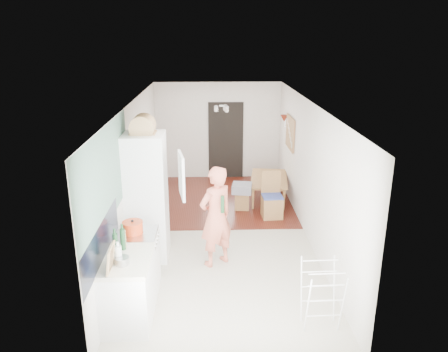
{
  "coord_description": "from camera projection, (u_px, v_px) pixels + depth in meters",
  "views": [
    {
      "loc": [
        -0.21,
        -7.55,
        3.66
      ],
      "look_at": [
        0.05,
        0.2,
        1.11
      ],
      "focal_mm": 35.0,
      "sensor_mm": 36.0,
      "label": 1
    }
  ],
  "objects": [
    {
      "name": "wood_floor_overlay",
      "position": [
        220.0,
        199.0,
        10.08
      ],
      "size": [
        3.2,
        3.3,
        0.01
      ],
      "primitive_type": "cube",
      "color": "#521B13",
      "rests_on": "room_shell"
    },
    {
      "name": "red_casserole",
      "position": [
        133.0,
        227.0,
        6.26
      ],
      "size": [
        0.36,
        0.36,
        0.17
      ],
      "primitive_type": "cylinder",
      "rotation": [
        0.0,
        0.0,
        0.23
      ],
      "color": "red",
      "rests_on": "cooker_top"
    },
    {
      "name": "drying_rack",
      "position": [
        321.0,
        296.0,
        5.6
      ],
      "size": [
        0.47,
        0.43,
        0.9
      ],
      "primitive_type": null,
      "rotation": [
        0.0,
        0.0,
        0.03
      ],
      "color": "white",
      "rests_on": "floor"
    },
    {
      "name": "grey_drape",
      "position": [
        242.0,
        188.0,
        9.36
      ],
      "size": [
        0.47,
        0.47,
        0.18
      ],
      "primitive_type": "cube",
      "rotation": [
        0.0,
        0.0,
        -0.15
      ],
      "color": "gray",
      "rests_on": "stool"
    },
    {
      "name": "range_cooker",
      "position": [
        137.0,
        262.0,
        6.44
      ],
      "size": [
        0.6,
        0.6,
        0.88
      ],
      "primitive_type": "cube",
      "color": "white",
      "rests_on": "room_shell"
    },
    {
      "name": "wall_sconce",
      "position": [
        284.0,
        118.0,
        10.25
      ],
      "size": [
        0.18,
        0.18,
        0.16
      ],
      "primitive_type": "cone",
      "color": "maroon",
      "rests_on": "room_shell"
    },
    {
      "name": "pepper_mill_back",
      "position": [
        122.0,
        238.0,
        5.9
      ],
      "size": [
        0.06,
        0.06,
        0.19
      ],
      "primitive_type": "cylinder",
      "rotation": [
        0.0,
        0.0,
        0.07
      ],
      "color": "tan",
      "rests_on": "worktop"
    },
    {
      "name": "steel_pan",
      "position": [
        122.0,
        261.0,
        5.43
      ],
      "size": [
        0.22,
        0.22,
        0.09
      ],
      "primitive_type": "cylinder",
      "rotation": [
        0.0,
        0.0,
        0.24
      ],
      "color": "#B1B1B3",
      "rests_on": "worktop"
    },
    {
      "name": "cooker_top",
      "position": [
        135.0,
        234.0,
        6.29
      ],
      "size": [
        0.6,
        0.6,
        0.04
      ],
      "primitive_type": "cube",
      "color": "#B1B1B3",
      "rests_on": "room_shell"
    },
    {
      "name": "bottle_c",
      "position": [
        118.0,
        254.0,
        5.46
      ],
      "size": [
        0.11,
        0.11,
        0.22
      ],
      "primitive_type": "cylinder",
      "rotation": [
        0.0,
        0.0,
        -0.2
      ],
      "color": "silver",
      "rests_on": "worktop"
    },
    {
      "name": "room_shell",
      "position": [
        222.0,
        172.0,
        7.93
      ],
      "size": [
        3.2,
        7.0,
        2.5
      ],
      "primitive_type": null,
      "color": "silver",
      "rests_on": "ground"
    },
    {
      "name": "bottle_b",
      "position": [
        115.0,
        243.0,
        5.67
      ],
      "size": [
        0.07,
        0.07,
        0.28
      ],
      "primitive_type": "cylinder",
      "rotation": [
        0.0,
        0.0,
        0.16
      ],
      "color": "#1C4322",
      "rests_on": "worktop"
    },
    {
      "name": "dining_chair",
      "position": [
        272.0,
        196.0,
        8.96
      ],
      "size": [
        0.43,
        0.43,
        0.96
      ],
      "primitive_type": null,
      "rotation": [
        0.0,
        0.0,
        0.05
      ],
      "color": "#A46E3B",
      "rests_on": "floor"
    },
    {
      "name": "tile_splashback",
      "position": [
        102.0,
        243.0,
        5.49
      ],
      "size": [
        0.02,
        1.9,
        0.5
      ],
      "primitive_type": "cube",
      "color": "black",
      "rests_on": "room_shell"
    },
    {
      "name": "dining_table",
      "position": [
        270.0,
        190.0,
        10.04
      ],
      "size": [
        0.85,
        1.32,
        0.43
      ],
      "primitive_type": "imported",
      "rotation": [
        0.0,
        0.0,
        1.43
      ],
      "color": "#A46E3B",
      "rests_on": "floor"
    },
    {
      "name": "pinboard",
      "position": [
        290.0,
        133.0,
        9.69
      ],
      "size": [
        0.03,
        0.9,
        0.7
      ],
      "primitive_type": "cube",
      "color": "tan",
      "rests_on": "room_shell"
    },
    {
      "name": "pepper_mill_front",
      "position": [
        124.0,
        240.0,
        5.84
      ],
      "size": [
        0.07,
        0.07,
        0.2
      ],
      "primitive_type": "cylinder",
      "rotation": [
        0.0,
        0.0,
        0.27
      ],
      "color": "tan",
      "rests_on": "worktop"
    },
    {
      "name": "floor",
      "position": [
        222.0,
        235.0,
        8.32
      ],
      "size": [
        3.2,
        7.0,
        0.01
      ],
      "primitive_type": "cube",
      "color": "#BAAF9D",
      "rests_on": "ground"
    },
    {
      "name": "bottle_a",
      "position": [
        123.0,
        239.0,
        5.77
      ],
      "size": [
        0.07,
        0.07,
        0.29
      ],
      "primitive_type": "cylinder",
      "rotation": [
        0.0,
        0.0,
        0.09
      ],
      "color": "#1C4322",
      "rests_on": "worktop"
    },
    {
      "name": "chopping_boards",
      "position": [
        111.0,
        259.0,
        5.23
      ],
      "size": [
        0.1,
        0.25,
        0.34
      ],
      "primitive_type": null,
      "rotation": [
        0.0,
        0.0,
        -0.28
      ],
      "color": "tan",
      "rests_on": "worktop"
    },
    {
      "name": "doorway_recess",
      "position": [
        226.0,
        141.0,
        11.32
      ],
      "size": [
        0.9,
        0.04,
        2.0
      ],
      "primitive_type": "cube",
      "color": "black",
      "rests_on": "room_shell"
    },
    {
      "name": "fridge_housing",
      "position": [
        146.0,
        198.0,
        7.21
      ],
      "size": [
        0.66,
        0.66,
        2.15
      ],
      "primitive_type": "cube",
      "color": "white",
      "rests_on": "room_shell"
    },
    {
      "name": "held_bottle",
      "position": [
        223.0,
        204.0,
        6.76
      ],
      "size": [
        0.06,
        0.06,
        0.28
      ],
      "primitive_type": "cylinder",
      "color": "#1C4322",
      "rests_on": "person"
    },
    {
      "name": "stool",
      "position": [
        242.0,
        200.0,
        9.48
      ],
      "size": [
        0.33,
        0.33,
        0.4
      ],
      "primitive_type": null,
      "rotation": [
        0.0,
        0.0,
        -0.08
      ],
      "color": "#A46E3B",
      "rests_on": "floor"
    },
    {
      "name": "base_cabinet",
      "position": [
        129.0,
        292.0,
        5.73
      ],
      "size": [
        0.6,
        0.9,
        0.86
      ],
      "primitive_type": "cube",
      "color": "white",
      "rests_on": "room_shell"
    },
    {
      "name": "fridge_door",
      "position": [
        181.0,
        175.0,
        6.79
      ],
      "size": [
        0.14,
        0.56,
        0.7
      ],
      "primitive_type": "cube",
      "rotation": [
        0.0,
        0.0,
        -1.4
      ],
      "color": "white",
      "rests_on": "room_shell"
    },
    {
      "name": "bread_bin",
      "position": [
        143.0,
        127.0,
        6.87
      ],
      "size": [
        0.45,
        0.43,
        0.21
      ],
      "primitive_type": null,
      "rotation": [
        0.0,
        0.0,
        0.14
      ],
      "color": "tan",
      "rests_on": "fridge_housing"
    },
    {
      "name": "worktop",
      "position": [
        126.0,
        261.0,
        5.58
      ],
      "size": [
        0.62,
        0.92,
        0.06
      ],
      "primitive_type": "cube",
      "color": "silver",
      "rests_on": "room_shell"
    },
    {
      "name": "fridge_interior",
      "position": [
        164.0,
        170.0,
        7.07
      ],
      "size": [
        0.02,
        0.52,
        0.66
      ],
      "primitive_type": "cube",
      "color": "white",
      "rests_on": "room_shell"
    },
    {
      "name": "pinboard_frame",
      "position": [
        290.0,
        133.0,
        9.69
      ],
      "size": [
        0.0,
        0.94,
        0.74
      ],
      "primitive_type": "cube",
      "color": "#A46E3B",
      "rests_on": "room_shell"
    },
    {
      "name": "sage_wall_panel",
      "position": [
        107.0,
        176.0,
        5.8
      ],
      "size": [
        0.02,
        3.0,
        1.3
      ],
      "primitive_type": "cube",
      "color": "slate",
      "rests_on": "room_shell"
    },
    {
      "name": "person",
      "position": [
        216.0,
        208.0,
        6.98
      ],
      "size": [
        0.87,
        0.81,
        2.0
      ],
      "primitive_type": "imported",
      "rotation": [
        0.0,
        0.0,
        3.76
      ],
      "color": "#DC6E55",
      "rests_on": "floor"
    }
  ]
}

